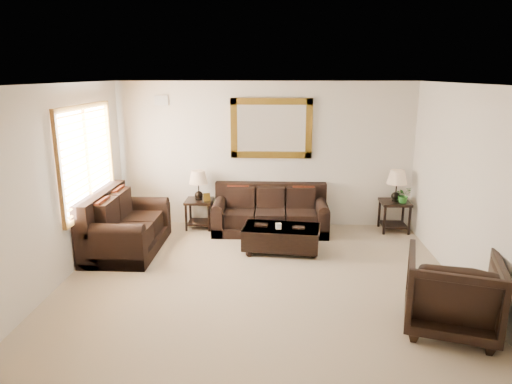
{
  "coord_description": "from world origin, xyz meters",
  "views": [
    {
      "loc": [
        0.23,
        -5.93,
        2.82
      ],
      "look_at": [
        -0.08,
        0.6,
        1.12
      ],
      "focal_mm": 32.0,
      "sensor_mm": 36.0,
      "label": 1
    }
  ],
  "objects_px": {
    "end_table_left": "(199,191)",
    "end_table_right": "(396,192)",
    "loveseat": "(123,229)",
    "coffee_table": "(281,236)",
    "sofa": "(270,215)",
    "armchair": "(452,289)"
  },
  "relations": [
    {
      "from": "end_table_left",
      "to": "end_table_right",
      "type": "height_order",
      "value": "end_table_right"
    },
    {
      "from": "end_table_right",
      "to": "end_table_left",
      "type": "bearing_deg",
      "value": 179.85
    },
    {
      "from": "loveseat",
      "to": "end_table_left",
      "type": "height_order",
      "value": "end_table_left"
    },
    {
      "from": "coffee_table",
      "to": "sofa",
      "type": "bearing_deg",
      "value": 107.29
    },
    {
      "from": "loveseat",
      "to": "sofa",
      "type": "bearing_deg",
      "value": -66.33
    },
    {
      "from": "loveseat",
      "to": "armchair",
      "type": "relative_size",
      "value": 1.76
    },
    {
      "from": "coffee_table",
      "to": "loveseat",
      "type": "bearing_deg",
      "value": -172.58
    },
    {
      "from": "sofa",
      "to": "end_table_right",
      "type": "bearing_deg",
      "value": 2.8
    },
    {
      "from": "sofa",
      "to": "coffee_table",
      "type": "height_order",
      "value": "sofa"
    },
    {
      "from": "sofa",
      "to": "end_table_left",
      "type": "relative_size",
      "value": 1.89
    },
    {
      "from": "loveseat",
      "to": "end_table_right",
      "type": "xyz_separation_m",
      "value": [
        4.68,
        1.16,
        0.38
      ]
    },
    {
      "from": "coffee_table",
      "to": "end_table_right",
      "type": "bearing_deg",
      "value": 34.76
    },
    {
      "from": "loveseat",
      "to": "end_table_right",
      "type": "relative_size",
      "value": 1.53
    },
    {
      "from": "loveseat",
      "to": "armchair",
      "type": "height_order",
      "value": "armchair"
    },
    {
      "from": "sofa",
      "to": "coffee_table",
      "type": "relative_size",
      "value": 1.59
    },
    {
      "from": "end_table_left",
      "to": "end_table_right",
      "type": "distance_m",
      "value": 3.62
    },
    {
      "from": "sofa",
      "to": "loveseat",
      "type": "distance_m",
      "value": 2.62
    },
    {
      "from": "end_table_right",
      "to": "coffee_table",
      "type": "height_order",
      "value": "end_table_right"
    },
    {
      "from": "sofa",
      "to": "armchair",
      "type": "bearing_deg",
      "value": -57.54
    },
    {
      "from": "sofa",
      "to": "armchair",
      "type": "height_order",
      "value": "armchair"
    },
    {
      "from": "sofa",
      "to": "armchair",
      "type": "xyz_separation_m",
      "value": [
        2.08,
        -3.27,
        0.19
      ]
    },
    {
      "from": "end_table_right",
      "to": "armchair",
      "type": "bearing_deg",
      "value": -93.38
    }
  ]
}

